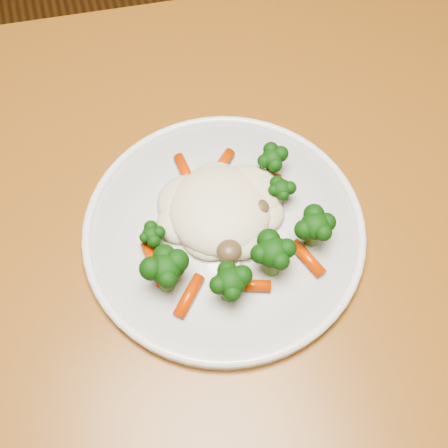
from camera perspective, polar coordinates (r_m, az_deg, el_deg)
name	(u,v)px	position (r m, az deg, el deg)	size (l,w,h in m)	color
dining_table	(265,308)	(0.66, 4.14, -8.48)	(1.38, 0.97, 0.75)	#915921
plate	(224,230)	(0.60, 0.00, -0.63)	(0.30, 0.30, 0.01)	silver
meal	(228,224)	(0.57, 0.37, 0.02)	(0.20, 0.20, 0.05)	beige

